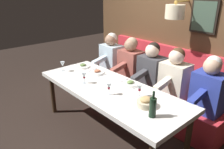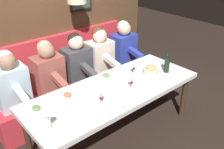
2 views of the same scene
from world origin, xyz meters
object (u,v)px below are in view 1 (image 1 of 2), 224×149
(diner_farthest, at_px, (111,55))
(diner_nearest, at_px, (209,87))
(diner_middle, at_px, (151,68))
(bread_bowl, at_px, (146,102))
(diner_far, at_px, (131,61))
(wine_glass_1, at_px, (109,86))
(wine_bottle, at_px, (153,107))
(wine_glass_0, at_px, (140,88))
(diner_near, at_px, (175,76))
(wine_glass_2, at_px, (63,64))
(wine_glass_3, at_px, (84,76))
(dining_table, at_px, (109,92))

(diner_farthest, bearing_deg, diner_nearest, -90.00)
(diner_middle, xyz_separation_m, bread_bowl, (-0.89, -0.65, -0.03))
(diner_far, xyz_separation_m, wine_glass_1, (-1.02, -0.61, 0.04))
(diner_far, xyz_separation_m, bread_bowl, (-0.89, -1.12, -0.03))
(wine_bottle, distance_m, bread_bowl, 0.24)
(diner_far, xyz_separation_m, wine_glass_0, (-0.77, -0.90, 0.04))
(bread_bowl, bearing_deg, diner_near, 13.31)
(wine_bottle, bearing_deg, diner_nearest, -6.53)
(diner_nearest, distance_m, wine_glass_2, 2.23)
(wine_glass_1, bearing_deg, wine_glass_0, -48.64)
(wine_glass_0, xyz_separation_m, bread_bowl, (-0.13, -0.22, -0.07))
(wine_glass_1, distance_m, bread_bowl, 0.53)
(diner_far, bearing_deg, wine_glass_3, -174.56)
(wine_glass_1, distance_m, wine_glass_2, 1.15)
(diner_middle, bearing_deg, diner_nearest, -90.00)
(diner_nearest, height_order, wine_bottle, diner_nearest)
(diner_far, height_order, wine_bottle, diner_far)
(wine_glass_3, bearing_deg, diner_middle, -19.33)
(diner_nearest, relative_size, diner_far, 1.00)
(diner_nearest, xyz_separation_m, wine_glass_3, (-1.06, 1.33, 0.04))
(wine_glass_2, xyz_separation_m, wine_bottle, (0.03, -1.85, -0.00))
(diner_middle, bearing_deg, bread_bowl, -144.01)
(diner_near, relative_size, wine_bottle, 2.64)
(diner_farthest, bearing_deg, diner_far, -90.00)
(diner_middle, bearing_deg, wine_glass_2, 136.09)
(wine_glass_2, bearing_deg, diner_middle, -43.91)
(diner_middle, xyz_separation_m, wine_glass_2, (-1.04, 1.01, 0.04))
(wine_glass_0, distance_m, wine_glass_3, 0.85)
(wine_glass_0, height_order, wine_glass_3, same)
(dining_table, height_order, wine_glass_1, wine_glass_1)
(diner_nearest, xyz_separation_m, diner_far, (0.00, 1.43, 0.00))
(diner_near, distance_m, diner_farthest, 1.43)
(wine_bottle, bearing_deg, wine_glass_0, 58.71)
(dining_table, relative_size, wine_glass_3, 14.23)
(diner_nearest, bearing_deg, diner_far, 90.00)
(dining_table, relative_size, diner_nearest, 2.95)
(diner_far, bearing_deg, diner_near, -90.00)
(diner_middle, bearing_deg, dining_table, 178.59)
(diner_nearest, bearing_deg, diner_middle, 90.00)
(wine_bottle, bearing_deg, diner_far, 52.30)
(diner_middle, distance_m, wine_bottle, 1.32)
(wine_glass_3, relative_size, bread_bowl, 0.75)
(wine_glass_1, bearing_deg, dining_table, 48.51)
(diner_near, distance_m, diner_far, 0.91)
(diner_near, bearing_deg, diner_far, 90.00)
(diner_near, distance_m, wine_glass_3, 1.33)
(diner_far, distance_m, bread_bowl, 1.43)
(diner_farthest, relative_size, bread_bowl, 3.60)
(dining_table, height_order, diner_near, diner_near)
(diner_near, relative_size, wine_glass_3, 4.82)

